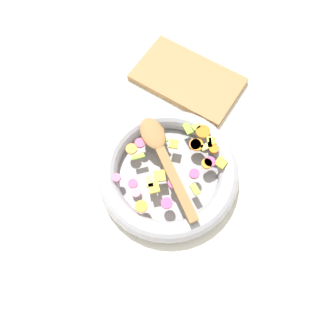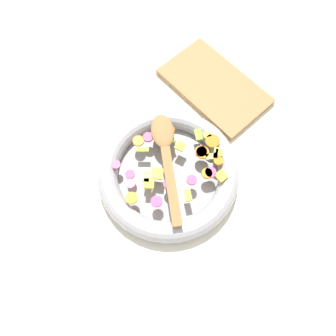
{
  "view_description": "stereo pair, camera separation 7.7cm",
  "coord_description": "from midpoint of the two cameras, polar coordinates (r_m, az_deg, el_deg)",
  "views": [
    {
      "loc": [
        0.16,
        -0.24,
        0.77
      ],
      "look_at": [
        0.0,
        0.0,
        0.05
      ],
      "focal_mm": 35.0,
      "sensor_mm": 36.0,
      "label": 1
    },
    {
      "loc": [
        0.21,
        -0.19,
        0.77
      ],
      "look_at": [
        0.0,
        0.0,
        0.05
      ],
      "focal_mm": 35.0,
      "sensor_mm": 36.0,
      "label": 2
    }
  ],
  "objects": [
    {
      "name": "ground_plane",
      "position": [
        0.82,
        -2.68,
        -1.65
      ],
      "size": [
        4.0,
        4.0,
        0.0
      ],
      "primitive_type": "plane",
      "color": "silver"
    },
    {
      "name": "skillet",
      "position": [
        0.8,
        -2.75,
        -1.09
      ],
      "size": [
        0.35,
        0.35,
        0.05
      ],
      "color": "gray",
      "rests_on": "ground_plane"
    },
    {
      "name": "chopped_vegetables",
      "position": [
        0.78,
        -1.79,
        1.41
      ],
      "size": [
        0.24,
        0.28,
        0.01
      ],
      "color": "orange",
      "rests_on": "skillet"
    },
    {
      "name": "wooden_spoon",
      "position": [
        0.77,
        -3.7,
        1.83
      ],
      "size": [
        0.26,
        0.19,
        0.01
      ],
      "color": "olive",
      "rests_on": "chopped_vegetables"
    },
    {
      "name": "cutting_board",
      "position": [
        0.95,
        1.05,
        14.97
      ],
      "size": [
        0.29,
        0.17,
        0.02
      ],
      "color": "#9E7547",
      "rests_on": "ground_plane"
    }
  ]
}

